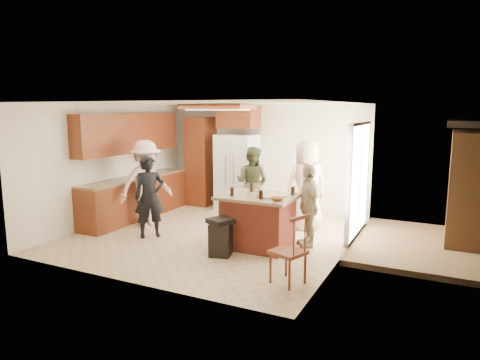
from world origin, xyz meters
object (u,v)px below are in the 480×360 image
at_px(person_front_left, 150,197).
at_px(refrigerator, 237,172).
at_px(person_behind_left, 252,183).
at_px(kitchen_island, 258,221).
at_px(spindle_chair, 289,252).
at_px(person_side_right, 308,205).
at_px(trash_bin, 221,237).
at_px(person_counter, 146,184).
at_px(person_behind_right, 307,185).

distance_m(person_front_left, refrigerator, 2.78).
relative_size(person_front_left, refrigerator, 0.86).
bearing_deg(person_behind_left, refrigerator, -39.96).
bearing_deg(kitchen_island, spindle_chair, -51.03).
bearing_deg(person_side_right, kitchen_island, -92.14).
relative_size(person_behind_left, spindle_chair, 1.60).
bearing_deg(trash_bin, person_counter, 157.71).
bearing_deg(refrigerator, person_counter, -114.92).
distance_m(refrigerator, spindle_chair, 4.55).
distance_m(person_behind_right, trash_bin, 2.39).
bearing_deg(spindle_chair, trash_bin, 156.92).
relative_size(person_side_right, person_counter, 0.83).
xyz_separation_m(person_behind_right, spindle_chair, (0.64, -2.79, -0.45)).
bearing_deg(person_front_left, person_counter, 85.10).
bearing_deg(trash_bin, spindle_chair, -23.08).
bearing_deg(trash_bin, person_side_right, 44.54).
xyz_separation_m(refrigerator, spindle_chair, (2.64, -3.68, -0.45)).
relative_size(person_behind_left, kitchen_island, 1.24).
bearing_deg(person_counter, person_front_left, -112.75).
distance_m(person_counter, refrigerator, 2.38).
bearing_deg(person_behind_left, person_front_left, 63.76).
height_order(person_behind_right, trash_bin, person_behind_right).
xyz_separation_m(person_behind_right, person_side_right, (0.37, -1.07, -0.17)).
xyz_separation_m(person_behind_left, spindle_chair, (1.97, -3.09, -0.34)).
height_order(person_behind_right, kitchen_island, person_behind_right).
bearing_deg(kitchen_island, trash_bin, -119.12).
height_order(person_counter, kitchen_island, person_counter).
xyz_separation_m(person_behind_left, person_side_right, (1.70, -1.37, -0.06)).
bearing_deg(person_behind_right, spindle_chair, 58.23).
relative_size(person_behind_right, person_side_right, 1.23).
bearing_deg(spindle_chair, person_behind_right, 102.89).
distance_m(person_side_right, person_counter, 3.38).
relative_size(person_front_left, person_counter, 0.87).
height_order(kitchen_island, trash_bin, kitchen_island).
relative_size(person_side_right, refrigerator, 0.82).
bearing_deg(refrigerator, person_behind_right, -23.96).
bearing_deg(person_counter, refrigerator, -0.72).
bearing_deg(refrigerator, trash_bin, -68.14).
bearing_deg(person_side_right, trash_bin, -77.82).
bearing_deg(person_side_right, spindle_chair, -23.38).
xyz_separation_m(trash_bin, spindle_chair, (1.41, -0.60, 0.13)).
height_order(person_behind_left, spindle_chair, person_behind_left).
relative_size(person_front_left, trash_bin, 2.45).
height_order(person_counter, trash_bin, person_counter).
bearing_deg(person_front_left, spindle_chair, -64.79).
xyz_separation_m(refrigerator, kitchen_island, (1.61, -2.40, -0.43)).
bearing_deg(person_behind_right, kitchen_island, 30.77).
bearing_deg(person_front_left, person_side_right, -32.64).
relative_size(person_behind_right, person_counter, 1.02).
height_order(person_front_left, trash_bin, person_front_left).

